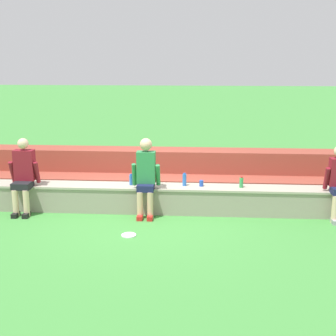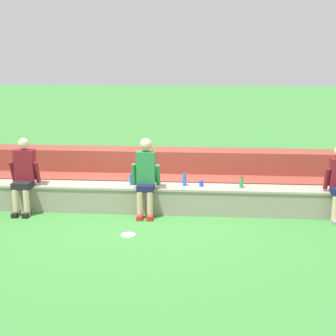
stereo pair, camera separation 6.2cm
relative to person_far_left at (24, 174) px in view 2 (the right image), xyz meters
name	(u,v)px [view 2 (the right image)]	position (x,y,z in m)	size (l,w,h in m)	color
ground_plane	(143,215)	(2.22, 0.00, -0.75)	(80.00, 80.00, 0.00)	#428E3D
stone_seating_wall	(144,197)	(2.22, 0.23, -0.48)	(9.08, 0.51, 0.51)	gray
brick_bleachers	(151,176)	(2.22, 1.43, -0.36)	(10.79, 1.23, 0.93)	#984232
person_far_left	(24,174)	(0.00, 0.00, 0.00)	(0.55, 0.56, 1.41)	beige
person_left_of_center	(146,175)	(2.29, -0.03, 0.03)	(0.52, 0.48, 1.44)	#DBAD89
water_bottle_mid_left	(184,180)	(2.98, 0.27, -0.12)	(0.07, 0.07, 0.25)	blue
water_bottle_near_left	(131,180)	(1.97, 0.26, -0.14)	(0.07, 0.07, 0.21)	blue
water_bottle_mid_right	(241,183)	(4.03, 0.22, -0.14)	(0.07, 0.07, 0.21)	green
plastic_cup_left_end	(201,183)	(3.29, 0.26, -0.19)	(0.08, 0.08, 0.11)	blue
frisbee	(128,235)	(2.11, -1.03, -0.74)	(0.24, 0.24, 0.02)	white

